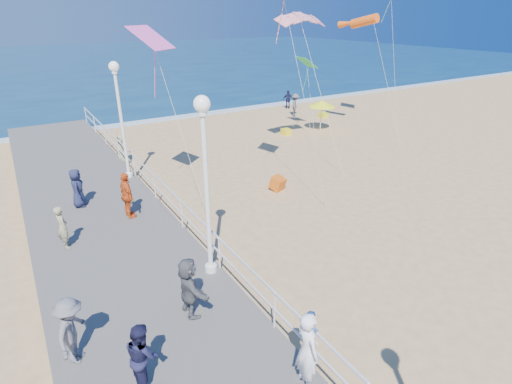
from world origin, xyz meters
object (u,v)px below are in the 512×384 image
lamp_post_mid (206,171)px  beach_umbrella (322,104)px  spectator_5 (189,287)px  spectator_7 (142,356)px  spectator_2 (72,331)px  beach_walker_b (288,100)px  beach_chair_left (286,132)px  spectator_6 (63,227)px  lamp_post_far (120,109)px  toddler_held (310,329)px  spectator_4 (77,188)px  beach_walker_a (295,105)px  box_kite (278,184)px  spectator_3 (127,196)px  beach_walker_c (122,149)px  beach_chair_right (323,115)px  woman_holding_toddler (307,350)px

lamp_post_mid → beach_umbrella: bearing=39.5°
spectator_5 → spectator_7: (-1.67, -1.53, -0.04)m
spectator_2 → beach_walker_b: spectator_2 is taller
beach_chair_left → spectator_6: bearing=-151.2°
lamp_post_far → toddler_held: size_ratio=5.93×
lamp_post_mid → lamp_post_far: same height
spectator_6 → spectator_4: bearing=-26.5°
beach_walker_a → box_kite: size_ratio=3.00×
spectator_3 → beach_walker_c: (1.64, 7.23, -0.48)m
spectator_3 → spectator_4: bearing=30.6°
toddler_held → box_kite: (5.58, 9.22, -1.40)m
beach_walker_b → beach_umbrella: 7.39m
beach_chair_left → beach_chair_right: 5.85m
spectator_7 → woman_holding_toddler: bearing=-129.3°
beach_walker_a → beach_umbrella: 4.58m
lamp_post_mid → spectator_7: bearing=-134.9°
spectator_3 → beach_walker_b: (17.43, 13.71, -0.52)m
woman_holding_toddler → spectator_4: 11.84m
woman_holding_toddler → beach_walker_b: (16.37, 23.26, -0.54)m
beach_chair_left → toddler_held: bearing=-124.4°
lamp_post_far → beach_walker_c: 4.20m
woman_holding_toddler → spectator_3: woman_holding_toddler is taller
spectator_7 → beach_umbrella: size_ratio=0.75×
beach_umbrella → beach_walker_b: bearing=72.2°
spectator_5 → box_kite: 9.28m
beach_walker_c → beach_chair_left: size_ratio=3.02×
spectator_2 → beach_walker_a: (19.17, 17.42, -0.33)m
beach_chair_left → spectator_7: bearing=-133.8°
lamp_post_far → woman_holding_toddler: (-0.06, -13.72, -2.34)m
spectator_6 → beach_walker_a: bearing=-65.9°
lamp_post_mid → spectator_4: size_ratio=3.33×
lamp_post_mid → beach_umbrella: (14.08, 11.58, -1.75)m
toddler_held → spectator_5: (-1.36, 3.14, -0.46)m
spectator_2 → spectator_6: bearing=26.2°
spectator_6 → beach_walker_c: 9.21m
lamp_post_far → beach_walker_b: bearing=30.3°
spectator_5 → beach_chair_left: spectator_5 is taller
lamp_post_mid → woman_holding_toddler: 5.27m
lamp_post_far → spectator_2: size_ratio=3.20×
spectator_7 → beach_walker_b: size_ratio=1.01×
beach_chair_right → beach_chair_left: bearing=-155.8°
beach_walker_a → beach_chair_left: bearing=176.1°
lamp_post_far → beach_umbrella: lamp_post_far is taller
toddler_held → beach_chair_left: size_ratio=1.63×
spectator_5 → beach_chair_right: bearing=-48.7°
toddler_held → beach_walker_c: 16.66m
lamp_post_far → beach_chair_left: size_ratio=9.67×
beach_chair_right → spectator_6: bearing=-152.4°
woman_holding_toddler → spectator_7: size_ratio=1.16×
lamp_post_mid → toddler_held: (0.09, -4.57, -1.96)m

